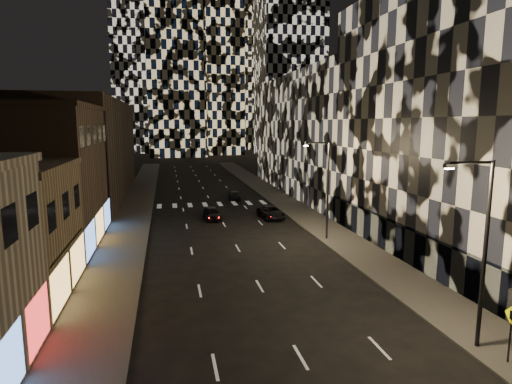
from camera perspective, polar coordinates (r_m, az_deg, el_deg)
name	(u,v)px	position (r m, az deg, el deg)	size (l,w,h in m)	color
sidewalk_left	(136,207)	(57.81, -15.75, -1.88)	(4.00, 120.00, 0.15)	#47443F
sidewalk_right	(284,201)	(59.79, 3.74, -1.19)	(4.00, 120.00, 0.15)	#47443F
curb_left	(152,206)	(57.69, -13.67, -1.82)	(0.20, 120.00, 0.15)	#4C4C47
curb_right	(269,201)	(59.27, 1.78, -1.27)	(0.20, 120.00, 0.15)	#4C4C47
retail_brown	(37,179)	(41.96, -27.18, 1.58)	(10.00, 15.00, 12.00)	brown
retail_filler_left	(89,149)	(67.69, -21.39, 5.31)	(10.00, 40.00, 14.00)	brown
midrise_right	(485,121)	(40.46, 28.17, 8.38)	(16.00, 25.00, 22.00)	#232326
midrise_base	(394,237)	(37.21, 17.87, -5.76)	(0.60, 25.00, 3.00)	#383838
midrise_filler_right	(334,135)	(68.71, 10.36, 7.51)	(16.00, 40.00, 18.00)	#232326
tower_right_mid	(290,1)	(152.54, 4.52, 24.02)	(20.00, 20.00, 100.00)	black
tower_center_low	(174,7)	(151.23, -10.88, 23.04)	(18.00, 18.00, 95.00)	black
streetlight_near	(481,242)	(22.53, 27.83, -5.89)	(2.55, 0.25, 9.00)	black
streetlight_far	(325,183)	(39.67, 9.25, 1.15)	(2.55, 0.25, 9.00)	black
car_dark_midlane	(212,213)	(48.79, -5.90, -2.83)	(1.66, 4.11, 1.40)	black
car_dark_oncoming	(235,195)	(61.06, -2.86, -0.44)	(1.77, 4.36, 1.26)	black
car_dark_rightlane	(271,212)	(49.06, 2.02, -2.75)	(2.25, 4.88, 1.36)	black
ped_sign	(511,324)	(22.89, 30.90, -14.87)	(0.11, 0.89, 2.68)	black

